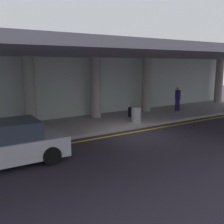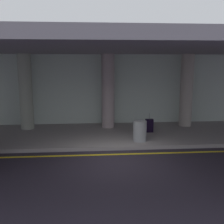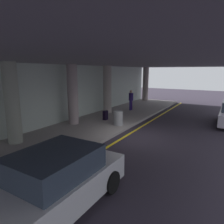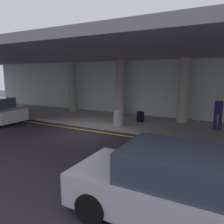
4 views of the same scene
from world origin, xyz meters
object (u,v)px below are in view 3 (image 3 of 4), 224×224
traveler_with_luggage (131,99)px  support_column_center (107,90)px  support_column_left_mid (73,95)px  car_silver_no2 (54,183)px  suitcase_upright_primary (105,115)px  trash_bin_steel (118,118)px  support_column_right_mid (145,84)px  support_column_far_left (12,103)px

traveler_with_luggage → support_column_center: bearing=18.2°
traveler_with_luggage → support_column_left_mid: bearing=38.4°
car_silver_no2 → suitcase_upright_primary: size_ratio=4.56×
support_column_left_mid → support_column_center: 4.00m
traveler_with_luggage → trash_bin_steel: size_ratio=1.98×
support_column_center → support_column_right_mid: size_ratio=1.00×
support_column_far_left → traveler_with_luggage: 9.99m
support_column_center → traveler_with_luggage: support_column_center is taller
support_column_far_left → support_column_right_mid: size_ratio=1.00×
support_column_left_mid → traveler_with_luggage: (5.89, -1.15, -0.86)m
support_column_right_mid → car_silver_no2: bearing=-165.1°
support_column_left_mid → support_column_right_mid: same height
support_column_left_mid → suitcase_upright_primary: support_column_left_mid is taller
car_silver_no2 → traveler_with_luggage: 12.68m
support_column_right_mid → car_silver_no2: (-18.23, -4.85, -1.26)m
support_column_left_mid → car_silver_no2: support_column_left_mid is taller
support_column_center → trash_bin_steel: 4.09m
support_column_center → trash_bin_steel: size_ratio=4.29×
traveler_with_luggage → support_column_right_mid: bearing=-119.9°
car_silver_no2 → suitcase_upright_primary: (8.09, 3.67, -0.25)m
trash_bin_steel → car_silver_no2: bearing=-162.8°
support_column_far_left → traveler_with_luggage: size_ratio=2.17×
support_column_far_left → car_silver_no2: bearing=-114.7°
support_column_right_mid → suitcase_upright_primary: (-10.14, -1.18, -1.51)m
support_column_center → trash_bin_steel: bearing=-138.0°
car_silver_no2 → suitcase_upright_primary: 8.89m
support_column_left_mid → suitcase_upright_primary: bearing=-32.3°
support_column_right_mid → traveler_with_luggage: support_column_right_mid is taller
support_column_left_mid → support_column_right_mid: bearing=0.0°
support_column_right_mid → traveler_with_luggage: (-6.11, -1.15, -0.86)m
traveler_with_luggage → support_column_far_left: bearing=42.9°
support_column_center → traveler_with_luggage: bearing=-31.2°
suitcase_upright_primary → trash_bin_steel: bearing=-143.5°
support_column_left_mid → car_silver_no2: bearing=-142.1°
car_silver_no2 → traveler_with_luggage: traveler_with_luggage is taller
suitcase_upright_primary → trash_bin_steel: size_ratio=1.06×
support_column_center → support_column_right_mid: same height
support_column_left_mid → trash_bin_steel: support_column_left_mid is taller
support_column_center → support_column_right_mid: 8.00m
trash_bin_steel → support_column_left_mid: bearing=114.1°
support_column_far_left → trash_bin_steel: bearing=-26.5°
support_column_right_mid → traveler_with_luggage: size_ratio=2.17×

